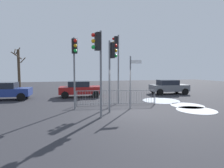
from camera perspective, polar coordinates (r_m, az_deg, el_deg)
The scene contains 14 objects.
ground_plane at distance 11.09m, azimuth 4.60°, elevation -8.63°, with size 60.00×60.00×0.00m, color #2D2D33.
traffic_light_mid_left at distance 9.34m, azimuth -4.37°, elevation 9.26°, with size 0.56×0.37×4.50m.
traffic_light_mid_right at distance 11.56m, azimuth -11.73°, elevation 8.35°, with size 0.35×0.57×4.52m.
traffic_light_rear_right at distance 10.64m, azimuth -0.08°, elevation 7.50°, with size 0.56×0.36×4.19m.
traffic_light_foreground_left at distance 13.70m, azimuth 1.50°, elevation 9.51°, with size 0.47×0.46×5.09m.
direction_sign_post at distance 11.61m, azimuth 6.05°, elevation 1.34°, with size 0.79×0.09×3.38m.
pedestrian_guard_railing at distance 12.89m, azimuth 1.41°, elevation -4.27°, with size 5.64×0.94×1.07m.
car_red_mid at distance 17.07m, azimuth -10.03°, elevation -1.45°, with size 3.92×2.18×1.47m.
car_grey_trailing at distance 19.72m, azimuth 17.39°, elevation -0.80°, with size 3.96×2.26×1.47m.
car_blue_near at distance 17.62m, azimuth -30.46°, elevation -1.82°, with size 3.89×2.11×1.47m.
bare_tree_left at distance 28.33m, azimuth -27.33°, elevation 4.71°, with size 1.74×1.76×5.64m.
snow_patch_kerb at distance 12.54m, azimuth 25.00°, elevation -7.47°, with size 2.40×2.40×0.01m, color white.
snow_patch_island at distance 13.86m, azimuth 22.61°, elevation -6.28°, with size 2.25×2.25×0.01m, color white.
snow_patch_verge at distance 15.35m, azimuth 15.16°, elevation -5.06°, with size 2.97×2.97×0.01m, color silver.
Camera 1 is at (-3.65, -10.17, 2.52)m, focal length 29.01 mm.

